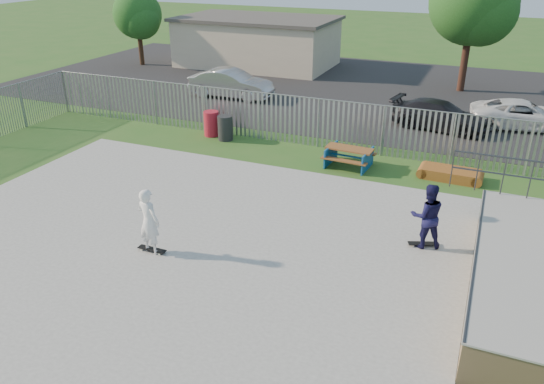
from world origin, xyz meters
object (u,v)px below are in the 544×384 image
at_px(car_white, 523,115).
at_px(skater_navy, 427,216).
at_px(picnic_table, 349,157).
at_px(tree_mid, 473,1).
at_px(trash_bin_red, 211,124).
at_px(car_dark, 440,115).
at_px(car_silver, 231,84).
at_px(funbox, 450,174).
at_px(tree_left, 137,14).
at_px(trash_bin_grey, 225,128).
at_px(skater_white, 149,221).

xyz_separation_m(car_white, skater_navy, (-2.46, -12.54, 0.41)).
relative_size(picnic_table, tree_mid, 0.25).
relative_size(picnic_table, trash_bin_red, 1.69).
bearing_deg(skater_navy, car_dark, -106.34).
relative_size(car_silver, car_white, 1.02).
bearing_deg(funbox, car_silver, 152.12).
relative_size(trash_bin_red, car_silver, 0.24).
distance_m(funbox, tree_left, 25.28).
bearing_deg(car_white, trash_bin_grey, 110.27).
distance_m(car_white, tree_left, 24.81).
height_order(picnic_table, car_dark, car_dark).
height_order(car_silver, car_dark, car_silver).
relative_size(trash_bin_grey, car_silver, 0.23).
bearing_deg(car_white, car_silver, 81.73).
bearing_deg(car_white, skater_navy, 159.49).
relative_size(car_dark, skater_navy, 2.40).
xyz_separation_m(tree_left, skater_white, (15.11, -20.81, -2.30)).
distance_m(picnic_table, tree_mid, 14.52).
height_order(tree_mid, skater_navy, tree_mid).
bearing_deg(skater_navy, trash_bin_grey, -54.66).
distance_m(trash_bin_red, tree_left, 16.70).
relative_size(funbox, car_silver, 0.41).
height_order(picnic_table, car_white, car_white).
bearing_deg(car_white, funbox, 152.80).
distance_m(car_silver, car_dark, 11.09).
xyz_separation_m(trash_bin_red, car_white, (12.33, 6.30, 0.10)).
bearing_deg(skater_navy, tree_left, -60.59).
bearing_deg(skater_white, car_dark, -101.49).
bearing_deg(picnic_table, trash_bin_grey, 174.99).
distance_m(car_dark, tree_mid, 8.73).
bearing_deg(tree_mid, tree_left, -177.55).
relative_size(car_silver, tree_left, 0.91).
bearing_deg(trash_bin_red, picnic_table, -10.16).
distance_m(car_white, skater_white, 18.03).
xyz_separation_m(funbox, skater_navy, (-0.15, -5.33, 0.86)).
xyz_separation_m(picnic_table, tree_mid, (2.79, 13.54, 4.45)).
height_order(picnic_table, tree_mid, tree_mid).
relative_size(trash_bin_red, car_white, 0.24).
bearing_deg(car_silver, car_dark, -98.03).
bearing_deg(car_white, tree_mid, 17.76).
height_order(car_white, tree_mid, tree_mid).
bearing_deg(trash_bin_grey, tree_mid, 56.45).
relative_size(car_dark, car_white, 0.97).
bearing_deg(car_white, skater_white, 140.64).
xyz_separation_m(trash_bin_grey, car_white, (11.52, 6.57, 0.12)).
relative_size(funbox, trash_bin_red, 1.74).
xyz_separation_m(car_silver, skater_white, (5.42, -15.33, 0.28)).
bearing_deg(car_dark, skater_navy, -164.78).
height_order(car_silver, skater_white, skater_white).
bearing_deg(skater_white, picnic_table, -100.42).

